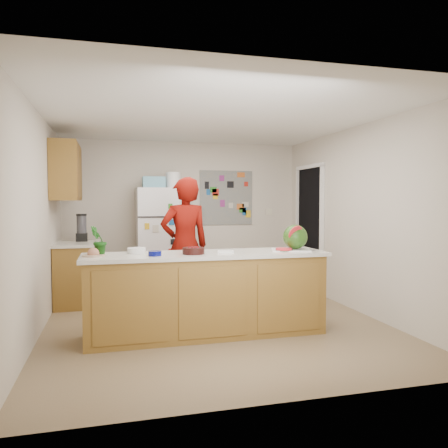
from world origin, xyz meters
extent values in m
cube|color=brown|center=(0.00, 0.00, -0.01)|extent=(4.00, 4.50, 0.02)
cube|color=beige|center=(0.00, 2.26, 1.25)|extent=(4.00, 0.02, 2.50)
cube|color=beige|center=(-2.01, 0.00, 1.25)|extent=(0.02, 4.50, 2.50)
cube|color=beige|center=(2.01, 0.00, 1.25)|extent=(0.02, 4.50, 2.50)
cube|color=white|center=(0.00, 0.00, 2.51)|extent=(4.00, 4.50, 0.02)
cube|color=black|center=(1.99, 1.45, 1.02)|extent=(0.03, 0.85, 2.04)
cube|color=brown|center=(-0.20, -0.50, 0.44)|extent=(2.60, 0.62, 0.88)
cube|color=silver|center=(-0.20, -0.50, 0.90)|extent=(2.68, 0.70, 0.04)
cube|color=brown|center=(-1.69, 1.35, 0.43)|extent=(0.60, 0.80, 0.86)
cube|color=silver|center=(-1.69, 1.35, 0.88)|extent=(0.64, 0.84, 0.04)
cube|color=brown|center=(-1.82, 1.30, 1.90)|extent=(0.35, 1.00, 0.80)
cube|color=silver|center=(-0.45, 1.88, 0.85)|extent=(0.75, 0.70, 1.70)
cube|color=#5999B2|center=(-0.55, 1.88, 1.79)|extent=(0.35, 0.28, 0.18)
cube|color=slate|center=(0.75, 2.24, 1.55)|extent=(0.95, 0.01, 0.95)
imported|color=#630A04|center=(-0.28, 0.49, 0.90)|extent=(0.72, 0.53, 1.80)
cylinder|color=black|center=(-1.64, 1.55, 1.09)|extent=(0.14, 0.14, 0.38)
cube|color=white|center=(0.80, -0.52, 0.93)|extent=(0.52, 0.45, 0.01)
sphere|color=#33601A|center=(0.86, -0.50, 1.07)|extent=(0.28, 0.28, 0.28)
cylinder|color=red|center=(0.69, -0.57, 0.94)|extent=(0.19, 0.19, 0.02)
cylinder|color=black|center=(-0.36, -0.57, 0.96)|extent=(0.28, 0.28, 0.07)
cylinder|color=silver|center=(-0.95, -0.35, 0.95)|extent=(0.26, 0.26, 0.06)
cylinder|color=#050957|center=(-0.78, -0.62, 0.95)|extent=(0.15, 0.15, 0.05)
cylinder|color=beige|center=(-1.40, -0.50, 0.93)|extent=(0.30, 0.30, 0.02)
cube|color=silver|center=(0.01, -0.53, 0.93)|extent=(0.21, 0.19, 0.02)
cube|color=gray|center=(1.00, -0.64, 0.93)|extent=(0.09, 0.07, 0.01)
imported|color=#133D0A|center=(-1.35, -0.45, 1.08)|extent=(0.22, 0.21, 0.31)
camera|label=1|loc=(-1.22, -5.19, 1.49)|focal=35.00mm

